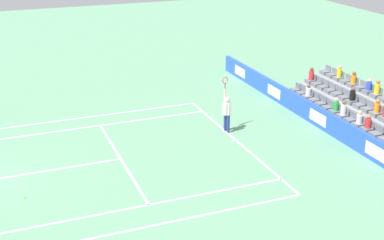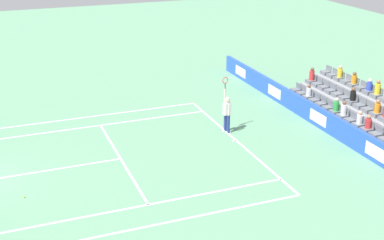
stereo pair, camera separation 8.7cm
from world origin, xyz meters
TOP-DOWN VIEW (x-y plane):
  - line_baseline at (0.00, -11.89)m, footprint 10.97×0.10m
  - line_service at (0.00, -6.40)m, footprint 8.23×0.10m
  - line_centre_service at (0.00, -3.20)m, footprint 0.10×6.40m
  - line_singles_sideline_left at (4.12, -5.95)m, footprint 0.10×11.89m
  - line_singles_sideline_right at (-4.12, -5.95)m, footprint 0.10×11.89m
  - line_doubles_sideline_left at (5.49, -5.95)m, footprint 0.10×11.89m
  - line_doubles_sideline_right at (-5.49, -5.95)m, footprint 0.10×11.89m
  - line_centre_mark at (0.00, -11.79)m, footprint 0.10×0.20m
  - sponsor_barrier at (-0.00, -16.41)m, footprint 21.55×0.22m
  - tennis_player at (1.09, -11.90)m, footprint 0.53×0.39m
  - stadium_stand at (0.00, -18.72)m, footprint 8.68×2.85m
  - loose_tennis_ball at (-1.97, -2.24)m, footprint 0.07×0.07m

SIDE VIEW (x-z plane):
  - line_baseline at x=0.00m, z-range 0.00..0.01m
  - line_service at x=0.00m, z-range 0.00..0.01m
  - line_centre_service at x=0.00m, z-range 0.00..0.01m
  - line_singles_sideline_left at x=4.12m, z-range 0.00..0.01m
  - line_singles_sideline_right at x=-4.12m, z-range 0.00..0.01m
  - line_doubles_sideline_left at x=5.49m, z-range 0.00..0.01m
  - line_doubles_sideline_right at x=-5.49m, z-range 0.00..0.01m
  - line_centre_mark at x=0.00m, z-range 0.00..0.01m
  - loose_tennis_ball at x=-1.97m, z-range 0.00..0.07m
  - sponsor_barrier at x=0.00m, z-range 0.00..1.01m
  - stadium_stand at x=0.00m, z-range -0.54..1.65m
  - tennis_player at x=1.09m, z-range -0.43..2.42m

